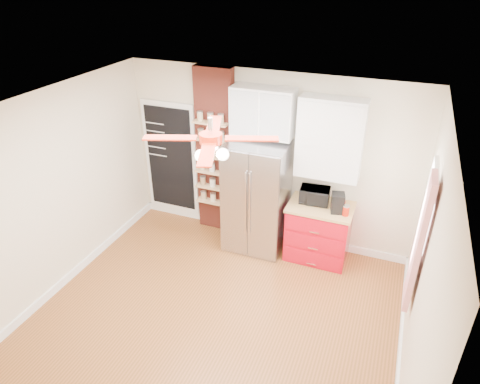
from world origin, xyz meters
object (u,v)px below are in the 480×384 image
at_px(coffee_maker, 338,203).
at_px(pantry_jar_oats, 206,150).
at_px(fridge, 257,197).
at_px(canister_left, 346,211).
at_px(red_cabinet, 318,232).
at_px(ceiling_fan, 211,139).
at_px(toaster_oven, 315,195).

relative_size(coffee_maker, pantry_jar_oats, 2.02).
bearing_deg(coffee_maker, fridge, 165.22).
bearing_deg(canister_left, red_cabinet, 160.61).
relative_size(ceiling_fan, pantry_jar_oats, 9.85).
height_order(ceiling_fan, pantry_jar_oats, ceiling_fan).
bearing_deg(ceiling_fan, red_cabinet, 61.29).
distance_m(fridge, canister_left, 1.35).
xyz_separation_m(red_cabinet, ceiling_fan, (-0.92, -1.68, 1.97)).
xyz_separation_m(ceiling_fan, toaster_oven, (0.80, 1.75, -1.41)).
bearing_deg(red_cabinet, pantry_jar_oats, 176.85).
bearing_deg(fridge, red_cabinet, 2.95).
height_order(red_cabinet, coffee_maker, coffee_maker).
bearing_deg(ceiling_fan, pantry_jar_oats, 118.01).
distance_m(red_cabinet, ceiling_fan, 2.75).
distance_m(toaster_oven, coffee_maker, 0.39).
bearing_deg(red_cabinet, fridge, -177.05).
relative_size(ceiling_fan, toaster_oven, 3.31).
height_order(fridge, toaster_oven, fridge).
xyz_separation_m(fridge, ceiling_fan, (0.05, -1.63, 1.55)).
height_order(fridge, canister_left, fridge).
xyz_separation_m(red_cabinet, canister_left, (0.37, -0.13, 0.52)).
height_order(toaster_oven, coffee_maker, coffee_maker).
height_order(fridge, pantry_jar_oats, fridge).
distance_m(coffee_maker, canister_left, 0.16).
relative_size(ceiling_fan, coffee_maker, 4.86).
distance_m(ceiling_fan, toaster_oven, 2.38).
bearing_deg(ceiling_fan, toaster_oven, 65.39).
xyz_separation_m(toaster_oven, canister_left, (0.49, -0.20, -0.05)).
distance_m(ceiling_fan, canister_left, 2.49).
bearing_deg(canister_left, coffee_maker, 158.06).
relative_size(red_cabinet, pantry_jar_oats, 6.61).
bearing_deg(red_cabinet, canister_left, -19.39).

